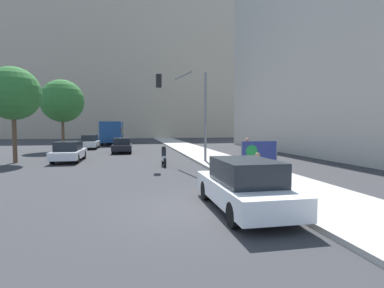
{
  "coord_description": "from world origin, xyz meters",
  "views": [
    {
      "loc": [
        -2.22,
        -8.66,
        2.48
      ],
      "look_at": [
        0.97,
        7.3,
        1.52
      ],
      "focal_mm": 28.0,
      "sensor_mm": 36.0,
      "label": 1
    }
  ],
  "objects_px": {
    "car_on_road_nearest": "(69,151)",
    "city_bus_on_road": "(113,131)",
    "traffic_light_pole": "(189,101)",
    "street_tree_near_curb": "(13,94)",
    "seated_protester": "(258,166)",
    "protest_banner": "(259,155)",
    "car_on_road_distant": "(90,142)",
    "street_tree_midblock": "(62,101)",
    "jogger_on_sidewalk": "(247,153)",
    "car_on_road_midblock": "(122,145)",
    "parked_car_curbside": "(244,185)",
    "motorcycle_on_road": "(164,157)"
  },
  "relations": [
    {
      "from": "car_on_road_nearest",
      "to": "city_bus_on_road",
      "type": "distance_m",
      "value": 20.89
    },
    {
      "from": "traffic_light_pole",
      "to": "city_bus_on_road",
      "type": "height_order",
      "value": "traffic_light_pole"
    },
    {
      "from": "street_tree_near_curb",
      "to": "seated_protester",
      "type": "bearing_deg",
      "value": -37.72
    },
    {
      "from": "protest_banner",
      "to": "street_tree_near_curb",
      "type": "xyz_separation_m",
      "value": [
        -14.42,
        7.46,
        3.72
      ]
    },
    {
      "from": "seated_protester",
      "to": "car_on_road_distant",
      "type": "xyz_separation_m",
      "value": [
        -9.94,
        22.75,
        -0.03
      ]
    },
    {
      "from": "protest_banner",
      "to": "street_tree_midblock",
      "type": "bearing_deg",
      "value": 127.51
    },
    {
      "from": "jogger_on_sidewalk",
      "to": "street_tree_near_curb",
      "type": "distance_m",
      "value": 16.01
    },
    {
      "from": "seated_protester",
      "to": "traffic_light_pole",
      "type": "xyz_separation_m",
      "value": [
        -1.64,
        7.44,
        3.38
      ]
    },
    {
      "from": "seated_protester",
      "to": "street_tree_near_curb",
      "type": "bearing_deg",
      "value": 152.88
    },
    {
      "from": "seated_protester",
      "to": "street_tree_near_curb",
      "type": "height_order",
      "value": "street_tree_near_curb"
    },
    {
      "from": "seated_protester",
      "to": "traffic_light_pole",
      "type": "height_order",
      "value": "traffic_light_pole"
    },
    {
      "from": "jogger_on_sidewalk",
      "to": "car_on_road_midblock",
      "type": "xyz_separation_m",
      "value": [
        -7.14,
        13.66,
        -0.32
      ]
    },
    {
      "from": "car_on_road_distant",
      "to": "street_tree_midblock",
      "type": "distance_m",
      "value": 5.44
    },
    {
      "from": "jogger_on_sidewalk",
      "to": "traffic_light_pole",
      "type": "relative_size",
      "value": 0.29
    },
    {
      "from": "protest_banner",
      "to": "street_tree_midblock",
      "type": "relative_size",
      "value": 0.29
    },
    {
      "from": "city_bus_on_road",
      "to": "street_tree_near_curb",
      "type": "distance_m",
      "value": 21.75
    },
    {
      "from": "city_bus_on_road",
      "to": "car_on_road_midblock",
      "type": "bearing_deg",
      "value": -82.98
    },
    {
      "from": "street_tree_midblock",
      "to": "car_on_road_nearest",
      "type": "bearing_deg",
      "value": -75.95
    },
    {
      "from": "traffic_light_pole",
      "to": "car_on_road_distant",
      "type": "distance_m",
      "value": 17.74
    },
    {
      "from": "seated_protester",
      "to": "protest_banner",
      "type": "height_order",
      "value": "protest_banner"
    },
    {
      "from": "parked_car_curbside",
      "to": "car_on_road_midblock",
      "type": "distance_m",
      "value": 21.27
    },
    {
      "from": "city_bus_on_road",
      "to": "street_tree_midblock",
      "type": "xyz_separation_m",
      "value": [
        -4.2,
        -10.84,
        3.25
      ]
    },
    {
      "from": "car_on_road_nearest",
      "to": "jogger_on_sidewalk",
      "type": "bearing_deg",
      "value": -33.32
    },
    {
      "from": "street_tree_near_curb",
      "to": "parked_car_curbside",
      "type": "bearing_deg",
      "value": -51.74
    },
    {
      "from": "parked_car_curbside",
      "to": "car_on_road_distant",
      "type": "height_order",
      "value": "car_on_road_distant"
    },
    {
      "from": "street_tree_midblock",
      "to": "car_on_road_distant",
      "type": "bearing_deg",
      "value": 47.27
    },
    {
      "from": "traffic_light_pole",
      "to": "city_bus_on_road",
      "type": "bearing_deg",
      "value": 105.07
    },
    {
      "from": "motorcycle_on_road",
      "to": "car_on_road_nearest",
      "type": "bearing_deg",
      "value": 149.92
    },
    {
      "from": "motorcycle_on_road",
      "to": "street_tree_near_curb",
      "type": "xyz_separation_m",
      "value": [
        -9.77,
        3.53,
        4.14
      ]
    },
    {
      "from": "jogger_on_sidewalk",
      "to": "motorcycle_on_road",
      "type": "xyz_separation_m",
      "value": [
        -4.25,
        3.29,
        -0.47
      ]
    },
    {
      "from": "parked_car_curbside",
      "to": "city_bus_on_road",
      "type": "xyz_separation_m",
      "value": [
        -5.9,
        34.95,
        1.03
      ]
    },
    {
      "from": "protest_banner",
      "to": "car_on_road_distant",
      "type": "distance_m",
      "value": 22.95
    },
    {
      "from": "jogger_on_sidewalk",
      "to": "motorcycle_on_road",
      "type": "bearing_deg",
      "value": -70.82
    },
    {
      "from": "car_on_road_midblock",
      "to": "street_tree_midblock",
      "type": "relative_size",
      "value": 0.64
    },
    {
      "from": "traffic_light_pole",
      "to": "car_on_road_midblock",
      "type": "distance_m",
      "value": 11.21
    },
    {
      "from": "protest_banner",
      "to": "motorcycle_on_road",
      "type": "xyz_separation_m",
      "value": [
        -4.65,
        3.94,
        -0.43
      ]
    },
    {
      "from": "car_on_road_nearest",
      "to": "car_on_road_midblock",
      "type": "bearing_deg",
      "value": 62.78
    },
    {
      "from": "traffic_light_pole",
      "to": "street_tree_midblock",
      "type": "bearing_deg",
      "value": 129.49
    },
    {
      "from": "parked_car_curbside",
      "to": "car_on_road_nearest",
      "type": "distance_m",
      "value": 16.08
    },
    {
      "from": "car_on_road_midblock",
      "to": "street_tree_midblock",
      "type": "bearing_deg",
      "value": 151.34
    },
    {
      "from": "protest_banner",
      "to": "street_tree_near_curb",
      "type": "bearing_deg",
      "value": 152.64
    },
    {
      "from": "traffic_light_pole",
      "to": "car_on_road_distant",
      "type": "height_order",
      "value": "traffic_light_pole"
    },
    {
      "from": "car_on_road_distant",
      "to": "motorcycle_on_road",
      "type": "relative_size",
      "value": 2.19
    },
    {
      "from": "seated_protester",
      "to": "car_on_road_nearest",
      "type": "bearing_deg",
      "value": 143.89
    },
    {
      "from": "car_on_road_midblock",
      "to": "street_tree_near_curb",
      "type": "bearing_deg",
      "value": -135.13
    },
    {
      "from": "parked_car_curbside",
      "to": "car_on_road_nearest",
      "type": "bearing_deg",
      "value": 118.28
    },
    {
      "from": "street_tree_midblock",
      "to": "jogger_on_sidewalk",
      "type": "bearing_deg",
      "value": -52.28
    },
    {
      "from": "car_on_road_midblock",
      "to": "car_on_road_distant",
      "type": "xyz_separation_m",
      "value": [
        -3.66,
        5.71,
        0.06
      ]
    },
    {
      "from": "traffic_light_pole",
      "to": "city_bus_on_road",
      "type": "distance_m",
      "value": 24.64
    },
    {
      "from": "seated_protester",
      "to": "car_on_road_nearest",
      "type": "relative_size",
      "value": 0.25
    }
  ]
}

